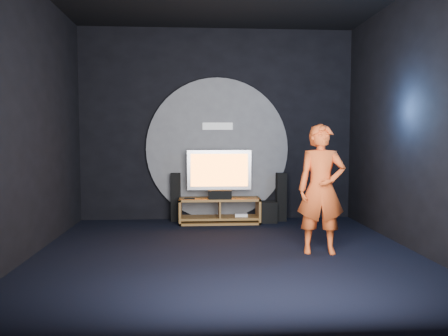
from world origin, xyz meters
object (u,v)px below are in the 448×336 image
at_px(tv, 219,172).
at_px(subwoofer, 267,212).
at_px(tower_speaker_left, 176,197).
at_px(player, 321,189).
at_px(media_console, 220,212).
at_px(tower_speaker_right, 281,197).

distance_m(tv, subwoofer, 1.12).
xyz_separation_m(tower_speaker_left, player, (1.99, -2.33, 0.41)).
height_order(tv, player, player).
bearing_deg(subwoofer, media_console, -176.19).
bearing_deg(tower_speaker_left, player, -49.50).
height_order(tv, subwoofer, tv).
bearing_deg(subwoofer, tower_speaker_right, 21.28).
bearing_deg(subwoofer, tower_speaker_left, 172.69).
xyz_separation_m(tv, player, (1.21, -2.14, -0.07)).
relative_size(tv, tower_speaker_left, 1.30).
relative_size(tower_speaker_left, subwoofer, 2.37).
xyz_separation_m(media_console, tv, (-0.01, 0.07, 0.72)).
relative_size(tower_speaker_left, tower_speaker_right, 1.00).
bearing_deg(tv, media_console, -84.06).
bearing_deg(tv, player, -60.40).
distance_m(media_console, tower_speaker_right, 1.16).
xyz_separation_m(tv, tower_speaker_right, (1.13, 0.10, -0.47)).
height_order(tower_speaker_left, player, player).
relative_size(media_console, subwoofer, 3.85).
height_order(tower_speaker_left, tower_speaker_right, same).
relative_size(tower_speaker_right, player, 0.52).
bearing_deg(tower_speaker_left, tower_speaker_right, -2.96).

